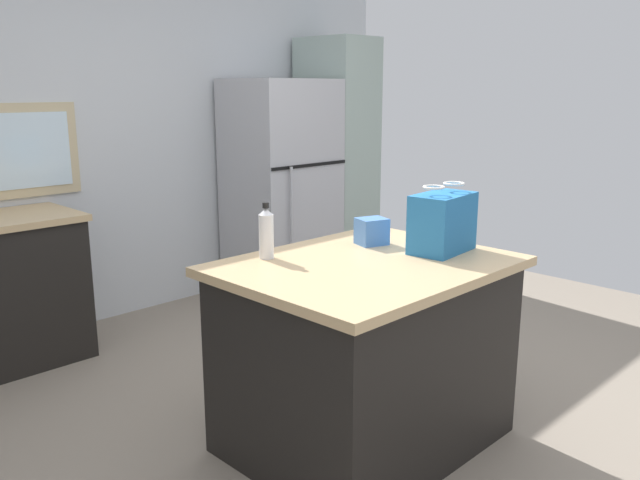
{
  "coord_description": "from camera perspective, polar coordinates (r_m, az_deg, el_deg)",
  "views": [
    {
      "loc": [
        -2.34,
        -1.97,
        1.65
      ],
      "look_at": [
        -0.19,
        0.19,
        0.94
      ],
      "focal_mm": 36.62,
      "sensor_mm": 36.0,
      "label": 1
    }
  ],
  "objects": [
    {
      "name": "small_box",
      "position": [
        3.26,
        4.54,
        0.76
      ],
      "size": [
        0.17,
        0.16,
        0.13
      ],
      "primitive_type": "cube",
      "rotation": [
        0.0,
        0.0,
        -0.32
      ],
      "color": "#4775B7",
      "rests_on": "kitchen_island"
    },
    {
      "name": "refrigerator",
      "position": [
        5.35,
        -3.37,
        4.64
      ],
      "size": [
        0.8,
        0.7,
        1.72
      ],
      "color": "#B7B7BC",
      "rests_on": "ground"
    },
    {
      "name": "back_wall",
      "position": [
        4.96,
        -17.1,
        9.48
      ],
      "size": [
        5.18,
        0.13,
        2.77
      ],
      "color": "silver",
      "rests_on": "ground"
    },
    {
      "name": "bottle",
      "position": [
        2.98,
        -4.72,
        0.6
      ],
      "size": [
        0.07,
        0.07,
        0.26
      ],
      "color": "white",
      "rests_on": "kitchen_island"
    },
    {
      "name": "tall_cabinet",
      "position": [
        5.78,
        1.47,
        7.02
      ],
      "size": [
        0.46,
        0.63,
        2.07
      ],
      "color": "#9EB2A8",
      "rests_on": "ground"
    },
    {
      "name": "ground",
      "position": [
        3.48,
        4.58,
        -15.27
      ],
      "size": [
        6.22,
        6.22,
        0.0
      ],
      "primitive_type": "plane",
      "color": "gray"
    },
    {
      "name": "shopping_bag",
      "position": [
        3.14,
        10.65,
        1.52
      ],
      "size": [
        0.35,
        0.23,
        0.32
      ],
      "color": "#236BAD",
      "rests_on": "kitchen_island"
    },
    {
      "name": "kitchen_island",
      "position": [
        3.09,
        3.99,
        -9.83
      ],
      "size": [
        1.27,
        1.0,
        0.89
      ],
      "color": "black",
      "rests_on": "ground"
    }
  ]
}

